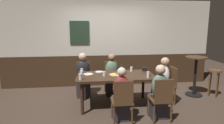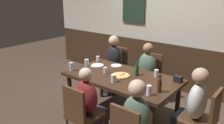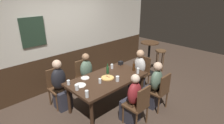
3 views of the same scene
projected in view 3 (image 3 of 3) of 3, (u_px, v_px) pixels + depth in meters
ground_plane at (108, 106)px, 4.26m from camera, size 12.00×12.00×0.00m
wall_back at (65, 40)px, 4.88m from camera, size 6.40×0.13×2.60m
dining_table at (107, 81)px, 4.02m from camera, size 1.74×0.95×0.74m
chair_mid_near at (139, 104)px, 3.49m from camera, size 0.40×0.40×0.88m
chair_head_east at (142, 71)px, 4.92m from camera, size 0.40×0.40×0.88m
chair_right_near at (160, 90)px, 3.99m from camera, size 0.40×0.40×0.88m
chair_mid_far at (84, 75)px, 4.67m from camera, size 0.40×0.40×0.88m
chair_left_far at (57, 85)px, 4.18m from camera, size 0.40×0.40×0.88m
person_mid_near at (132, 102)px, 3.62m from camera, size 0.34×0.37×1.09m
person_head_east at (138, 73)px, 4.82m from camera, size 0.37×0.34×1.13m
person_right_near at (154, 88)px, 4.11m from camera, size 0.34×0.37×1.12m
person_mid_far at (88, 78)px, 4.58m from camera, size 0.34×0.37×1.12m
person_left_far at (61, 88)px, 4.07m from camera, size 0.34×0.37×1.16m
pizza at (108, 78)px, 3.97m from camera, size 0.29×0.29×0.03m
pint_glass_stout at (138, 71)px, 4.18m from camera, size 0.07×0.07×0.13m
pint_glass_amber at (112, 66)px, 4.45m from camera, size 0.06×0.06×0.12m
tumbler_water at (87, 94)px, 3.25m from camera, size 0.07×0.07×0.14m
beer_glass_tall at (77, 88)px, 3.48m from camera, size 0.07×0.07×0.11m
beer_glass_half at (117, 79)px, 3.83m from camera, size 0.08×0.08×0.11m
highball_clear at (68, 83)px, 3.68m from camera, size 0.06×0.06×0.10m
pint_glass_pale at (100, 81)px, 3.75m from camera, size 0.06×0.06×0.10m
beer_bottle_green at (108, 70)px, 4.18m from camera, size 0.06×0.06×0.23m
beer_bottle_brown at (134, 67)px, 4.32m from camera, size 0.06×0.06×0.25m
plate_white_large at (80, 85)px, 3.67m from camera, size 0.23×0.23×0.01m
plate_white_small at (85, 78)px, 3.97m from camera, size 0.19×0.19×0.01m
condiment_caddy at (121, 63)px, 4.69m from camera, size 0.11×0.09×0.09m
side_bar_table at (149, 55)px, 5.74m from camera, size 0.56×0.56×1.05m
bar_stool at (160, 55)px, 5.96m from camera, size 0.34×0.34×0.72m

